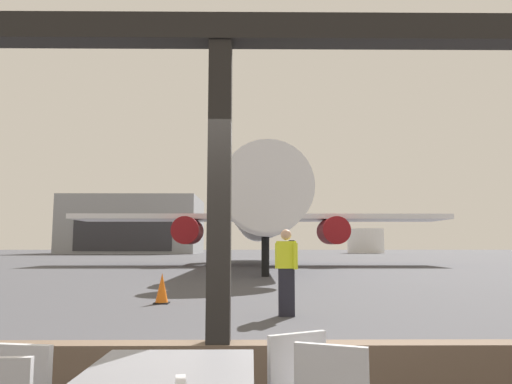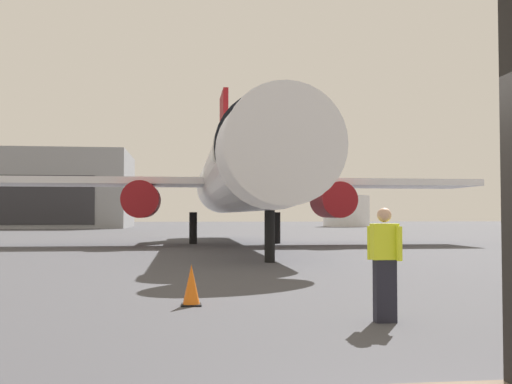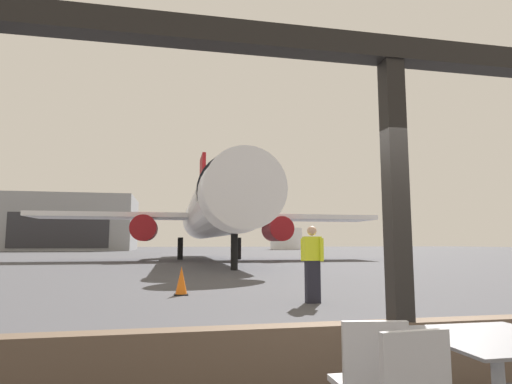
{
  "view_description": "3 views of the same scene",
  "coord_description": "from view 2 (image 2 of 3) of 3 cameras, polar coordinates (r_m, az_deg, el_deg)",
  "views": [
    {
      "loc": [
        0.28,
        -4.01,
        1.41
      ],
      "look_at": [
        0.44,
        13.94,
        3.48
      ],
      "focal_mm": 32.59,
      "sensor_mm": 36.0,
      "label": 1
    },
    {
      "loc": [
        -2.08,
        -3.5,
        1.63
      ],
      "look_at": [
        0.61,
        18.91,
        2.49
      ],
      "focal_mm": 42.72,
      "sensor_mm": 36.0,
      "label": 2
    },
    {
      "loc": [
        -2.2,
        -3.86,
        1.35
      ],
      "look_at": [
        2.25,
        18.53,
        4.11
      ],
      "focal_mm": 29.65,
      "sensor_mm": 36.0,
      "label": 3
    }
  ],
  "objects": [
    {
      "name": "traffic_cone",
      "position": [
        11.15,
        -6.07,
        -8.73
      ],
      "size": [
        0.36,
        0.36,
        0.74
      ],
      "color": "orange",
      "rests_on": "ground"
    },
    {
      "name": "ground_crew_worker",
      "position": [
        9.55,
        11.96,
        -6.5
      ],
      "size": [
        0.44,
        0.42,
        1.74
      ],
      "color": "black",
      "rests_on": "ground"
    },
    {
      "name": "ground_plane",
      "position": [
        43.58,
        -4.13,
        -4.32
      ],
      "size": [
        220.0,
        220.0,
        0.0
      ],
      "primitive_type": "plane",
      "color": "#424247"
    },
    {
      "name": "airplane",
      "position": [
        32.21,
        -1.53,
        1.55
      ],
      "size": [
        27.0,
        29.67,
        10.68
      ],
      "color": "silver",
      "rests_on": "ground"
    },
    {
      "name": "fuel_storage_tank",
      "position": [
        88.68,
        8.46,
        -1.78
      ],
      "size": [
        6.65,
        6.65,
        4.45
      ],
      "primitive_type": "cylinder",
      "color": "white",
      "rests_on": "ground"
    },
    {
      "name": "distant_hangar",
      "position": [
        85.62,
        -19.39,
        0.16
      ],
      "size": [
        22.86,
        16.81,
        9.9
      ],
      "color": "gray",
      "rests_on": "ground"
    }
  ]
}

